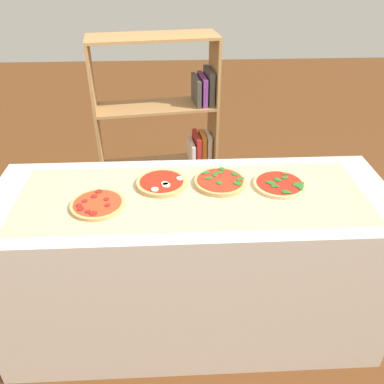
{
  "coord_description": "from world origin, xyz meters",
  "views": [
    {
      "loc": [
        -0.08,
        -1.67,
        1.99
      ],
      "look_at": [
        0.0,
        0.0,
        0.92
      ],
      "focal_mm": 38.06,
      "sensor_mm": 36.0,
      "label": 1
    }
  ],
  "objects_px": {
    "pizza_mozzarella_1": "(162,183)",
    "pizza_spinach_3": "(280,184)",
    "bookshelf": "(173,146)",
    "pizza_pepperoni_0": "(98,204)",
    "pizza_spinach_2": "(220,182)"
  },
  "relations": [
    {
      "from": "pizza_mozzarella_1",
      "to": "pizza_spinach_3",
      "type": "distance_m",
      "value": 0.6
    },
    {
      "from": "pizza_spinach_3",
      "to": "bookshelf",
      "type": "height_order",
      "value": "bookshelf"
    },
    {
      "from": "pizza_mozzarella_1",
      "to": "bookshelf",
      "type": "xyz_separation_m",
      "value": [
        0.06,
        1.0,
        -0.29
      ]
    },
    {
      "from": "pizza_spinach_3",
      "to": "bookshelf",
      "type": "distance_m",
      "value": 1.2
    },
    {
      "from": "pizza_pepperoni_0",
      "to": "bookshelf",
      "type": "distance_m",
      "value": 1.26
    },
    {
      "from": "pizza_pepperoni_0",
      "to": "pizza_spinach_2",
      "type": "xyz_separation_m",
      "value": [
        0.6,
        0.17,
        0.0
      ]
    },
    {
      "from": "pizza_spinach_2",
      "to": "bookshelf",
      "type": "bearing_deg",
      "value": 103.51
    },
    {
      "from": "pizza_mozzarella_1",
      "to": "bookshelf",
      "type": "distance_m",
      "value": 1.04
    },
    {
      "from": "pizza_spinach_2",
      "to": "pizza_spinach_3",
      "type": "height_order",
      "value": "pizza_spinach_2"
    },
    {
      "from": "pizza_pepperoni_0",
      "to": "pizza_mozzarella_1",
      "type": "relative_size",
      "value": 1.0
    },
    {
      "from": "pizza_spinach_2",
      "to": "pizza_spinach_3",
      "type": "relative_size",
      "value": 1.01
    },
    {
      "from": "bookshelf",
      "to": "pizza_spinach_3",
      "type": "bearing_deg",
      "value": -62.56
    },
    {
      "from": "pizza_mozzarella_1",
      "to": "pizza_pepperoni_0",
      "type": "bearing_deg",
      "value": -149.76
    },
    {
      "from": "pizza_mozzarella_1",
      "to": "pizza_spinach_3",
      "type": "xyz_separation_m",
      "value": [
        0.6,
        -0.04,
        -0.0
      ]
    },
    {
      "from": "pizza_mozzarella_1",
      "to": "pizza_spinach_2",
      "type": "bearing_deg",
      "value": -0.58
    }
  ]
}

